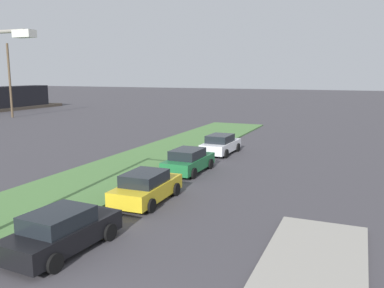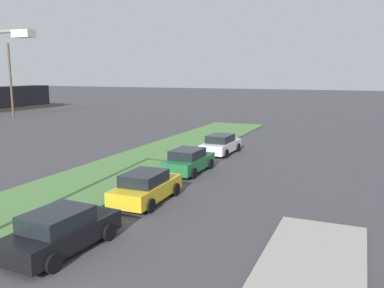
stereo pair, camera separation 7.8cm
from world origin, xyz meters
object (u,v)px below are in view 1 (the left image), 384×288
object	(u,v)px
parked_car_yellow	(146,187)
parked_car_black	(62,231)
parked_car_white	(221,144)
distant_utility_pole	(10,81)
parked_car_green	(188,161)

from	to	relation	value
parked_car_yellow	parked_car_black	bearing A→B (deg)	178.71
parked_car_yellow	parked_car_white	size ratio (longest dim) A/B	1.00
parked_car_white	distant_utility_pole	world-z (taller)	distant_utility_pole
parked_car_yellow	parked_car_green	xyz separation A→B (m)	(6.09, 0.47, 0.00)
parked_car_black	parked_car_white	distance (m)	18.24
parked_car_green	parked_car_white	xyz separation A→B (m)	(6.29, 0.07, 0.00)
parked_car_black	parked_car_white	xyz separation A→B (m)	(18.23, 0.54, 0.00)
parked_car_black	parked_car_green	distance (m)	11.95
parked_car_yellow	parked_car_white	bearing A→B (deg)	1.20
parked_car_green	distant_utility_pole	world-z (taller)	distant_utility_pole
distant_utility_pole	parked_car_black	bearing A→B (deg)	-131.55
parked_car_white	distant_utility_pole	distance (m)	37.55
parked_car_yellow	parked_car_green	world-z (taller)	same
parked_car_yellow	parked_car_green	distance (m)	6.11
parked_car_yellow	distant_utility_pole	distance (m)	43.90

